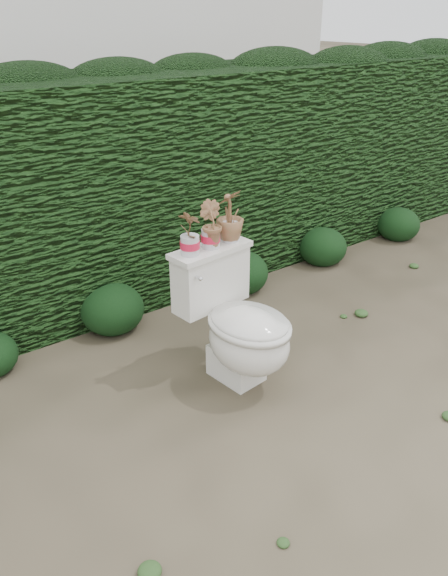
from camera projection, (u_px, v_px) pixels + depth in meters
ground at (268, 373)px, 3.42m from camera, size 60.00×60.00×0.00m
hedge at (133, 186)px, 4.22m from camera, size 8.00×1.00×1.60m
house_wall at (2, 9)px, 7.16m from camera, size 8.00×3.50×4.00m
toilet at (239, 327)px, 3.22m from camera, size 0.53×0.72×0.78m
potted_plant_left at (190, 234)px, 3.04m from camera, size 0.13×0.15×0.24m
potted_plant_center at (210, 226)px, 3.13m from camera, size 0.13×0.15×0.25m
potted_plant_right at (230, 217)px, 3.22m from camera, size 0.21×0.21×0.29m
liriope_clump_2 at (112, 305)px, 3.84m from camera, size 0.44×0.44×0.35m
liriope_clump_3 at (241, 269)px, 4.38m from camera, size 0.43×0.43×0.34m
liriope_clump_4 at (323, 244)px, 4.87m from camera, size 0.42×0.42×0.34m
liriope_clump_5 at (399, 222)px, 5.39m from camera, size 0.41×0.41×0.32m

